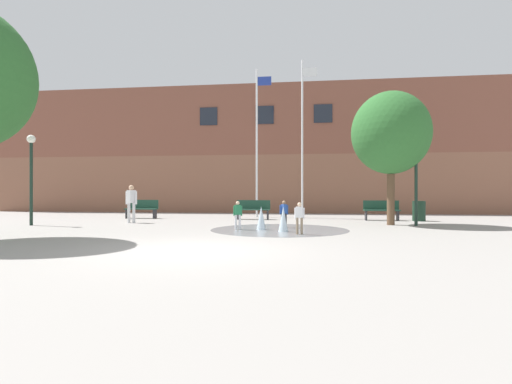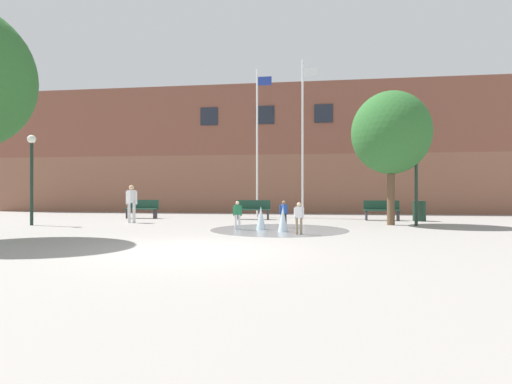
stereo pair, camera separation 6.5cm
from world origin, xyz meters
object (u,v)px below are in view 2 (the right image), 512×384
Objects in this scene: child_in_fountain at (284,212)px; child_running at (237,213)px; adult_near_bench at (132,201)px; flagpole_right at (303,134)px; lamp_post_right_lane at (416,165)px; flagpole_left at (258,138)px; park_bench_left_of_flagpoles at (142,209)px; park_bench_near_trashcan at (382,210)px; street_tree_near_building at (391,133)px; lamp_post_left_lane at (32,166)px; trash_can at (419,211)px; park_bench_under_left_flagpole at (253,209)px; child_with_pink_shirt at (299,216)px.

child_in_fountain is 1.81m from child_running.
flagpole_right reaches higher than adult_near_bench.
lamp_post_right_lane reaches higher than child_running.
child_running is 0.28× the size of lamp_post_right_lane.
flagpole_left is 2.14× the size of lamp_post_right_lane.
park_bench_left_of_flagpoles is at bearing -63.01° from child_running.
park_bench_near_trashcan is at bearing -158.28° from child_running.
park_bench_left_of_flagpoles is 11.46m from park_bench_near_trashcan.
flagpole_left is 1.45× the size of street_tree_near_building.
adult_near_bench is 0.45× the size of lamp_post_left_lane.
street_tree_near_building is at bearing -92.12° from park_bench_near_trashcan.
adult_near_bench is 0.45× the size of lamp_post_right_lane.
child_running is at bearing -145.33° from trash_can.
park_bench_under_left_flagpole is 5.55m from adult_near_bench.
park_bench_under_left_flagpole is at bearing 179.27° from trash_can.
lamp_post_right_lane is (14.82, 1.72, 0.02)m from lamp_post_left_lane.
flagpole_left is at bearing 180.00° from flagpole_right.
child_in_fountain reaches higher than park_bench_under_left_flagpole.
park_bench_near_trashcan is 6.01m from child_in_fountain.
street_tree_near_building is at bearing 162.17° from lamp_post_right_lane.
lamp_post_left_lane is (-8.11, -6.11, -1.72)m from flagpole_left.
child_with_pink_shirt is 6.12m from street_tree_near_building.
adult_near_bench is 1.61× the size of child_running.
lamp_post_right_lane is at bearing 69.17° from child_in_fountain.
flagpole_left is 10.30m from lamp_post_left_lane.
park_bench_near_trashcan is 11.09m from adult_near_bench.
park_bench_under_left_flagpole and park_bench_near_trashcan have the same top height.
street_tree_near_building reaches higher than trash_can.
child_in_fountain is 6.96m from flagpole_right.
lamp_post_left_lane is at bearing -149.65° from flagpole_right.
flagpole_right reaches higher than park_bench_left_of_flagpoles.
street_tree_near_building is at bearing -125.79° from trash_can.
child_with_pink_shirt reaches higher than park_bench_left_of_flagpoles.
child_with_pink_shirt is (2.31, -6.43, 0.10)m from park_bench_under_left_flagpole.
child_with_pink_shirt is at bearing 128.74° from child_running.
child_in_fountain is (7.25, -4.24, 0.10)m from park_bench_left_of_flagpoles.
flagpole_right reaches higher than child_running.
child_with_pink_shirt is 9.12m from flagpole_left.
lamp_post_left_lane is at bearing -126.05° from child_in_fountain.
flagpole_right is 5.43m from street_tree_near_building.
trash_can is 4.29m from street_tree_near_building.
lamp_post_left_lane is at bearing -1.06° from child_with_pink_shirt.
lamp_post_left_lane is (-8.29, 0.72, 1.76)m from child_running.
lamp_post_left_lane is (-8.13, -4.44, 1.86)m from park_bench_under_left_flagpole.
park_bench_under_left_flagpole is 7.04m from street_tree_near_building.
child_in_fountain is 6.68m from adult_near_bench.
lamp_post_left_lane is at bearing -25.75° from child_running.
street_tree_near_building reaches higher than park_bench_under_left_flagpole.
flagpole_left reaches higher than adult_near_bench.
park_bench_under_left_flagpole is at bearing -179.13° from park_bench_near_trashcan.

